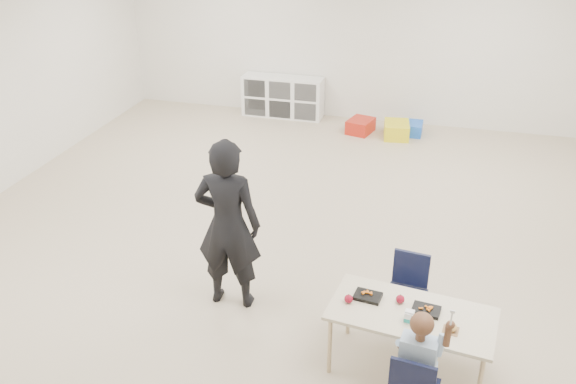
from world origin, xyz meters
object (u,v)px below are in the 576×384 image
(table, at_px, (409,341))
(cubby_shelf, at_px, (283,97))
(adult, at_px, (228,225))
(child, at_px, (417,365))

(table, bearing_deg, cubby_shelf, 121.90)
(cubby_shelf, bearing_deg, table, -65.12)
(table, xyz_separation_m, adult, (-1.74, 0.53, 0.55))
(cubby_shelf, xyz_separation_m, adult, (0.95, -5.28, 0.50))
(cubby_shelf, bearing_deg, adult, -79.80)
(table, height_order, cubby_shelf, cubby_shelf)
(table, height_order, child, child)
(child, height_order, adult, adult)
(table, distance_m, cubby_shelf, 6.40)
(child, relative_size, adult, 0.67)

